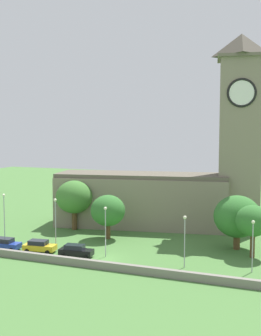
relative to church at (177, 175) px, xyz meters
name	(u,v)px	position (x,y,z in m)	size (l,w,h in m)	color
ground_plane	(141,234)	(-4.32, -7.23, -9.49)	(200.00, 200.00, 0.00)	#477538
church	(177,175)	(0.00, 0.00, 0.00)	(37.64, 15.04, 33.98)	gray
quay_barrier	(90,264)	(-4.32, -26.41, -8.97)	(58.76, 0.70, 1.03)	gray
car_blue	(5,244)	(-19.70, -23.56, -8.60)	(4.59, 2.37, 1.75)	#233D9E
car_yellow	(39,246)	(-14.36, -22.73, -8.60)	(4.92, 2.76, 1.74)	gold
car_black	(76,251)	(-8.28, -22.92, -8.60)	(4.96, 2.48, 1.74)	black
streetlamp_west_end	(4,211)	(-21.73, -21.03, -4.29)	(0.44, 0.44, 7.92)	#9EA0A5
streetlamp_west_mid	(55,216)	(-12.63, -21.02, -4.40)	(0.44, 0.44, 7.72)	#9EA0A5
streetlamp_central	(105,224)	(-4.39, -21.42, -4.75)	(0.44, 0.44, 7.11)	#9EA0A5
streetlamp_east_mid	(185,233)	(7.05, -22.00, -4.91)	(0.44, 0.44, 6.82)	#9EA0A5
streetlamp_east_end	(253,237)	(15.38, -20.68, -5.04)	(0.44, 0.44, 6.60)	#9EA0A5
tree_riverside_west	(108,211)	(-8.21, -12.12, -4.86)	(5.61, 5.61, 7.19)	brown
tree_by_tower	(74,197)	(-16.42, -8.37, -3.68)	(6.45, 6.45, 8.76)	brown
tree_riverside_east	(253,221)	(14.75, -14.22, -4.34)	(4.81, 4.81, 7.37)	brown
tree_churchyard	(237,217)	(12.15, -10.74, -4.57)	(6.93, 6.93, 8.06)	brown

